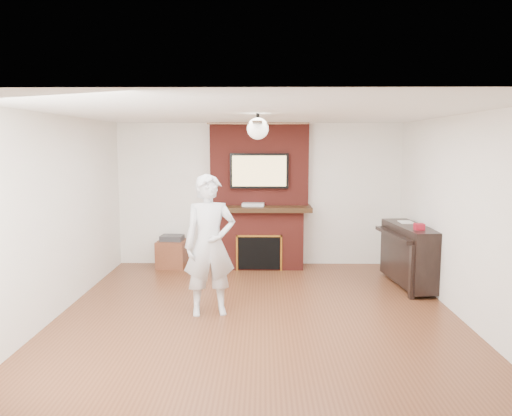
{
  "coord_description": "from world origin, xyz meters",
  "views": [
    {
      "loc": [
        0.06,
        -6.03,
        2.14
      ],
      "look_at": [
        -0.03,
        0.9,
        1.25
      ],
      "focal_mm": 35.0,
      "sensor_mm": 36.0,
      "label": 1
    }
  ],
  "objects_px": {
    "piano": "(410,254)",
    "person": "(210,245)",
    "fireplace": "(259,210)",
    "side_table": "(172,252)"
  },
  "relations": [
    {
      "from": "fireplace",
      "to": "person",
      "type": "xyz_separation_m",
      "value": [
        -0.6,
        -2.48,
        -0.11
      ]
    },
    {
      "from": "fireplace",
      "to": "piano",
      "type": "relative_size",
      "value": 1.72
    },
    {
      "from": "fireplace",
      "to": "piano",
      "type": "xyz_separation_m",
      "value": [
        2.27,
        -1.19,
        -0.5
      ]
    },
    {
      "from": "person",
      "to": "side_table",
      "type": "distance_m",
      "value": 2.66
    },
    {
      "from": "fireplace",
      "to": "piano",
      "type": "bearing_deg",
      "value": -27.71
    },
    {
      "from": "fireplace",
      "to": "person",
      "type": "bearing_deg",
      "value": -103.59
    },
    {
      "from": "fireplace",
      "to": "side_table",
      "type": "xyz_separation_m",
      "value": [
        -1.52,
        -0.07,
        -0.74
      ]
    },
    {
      "from": "person",
      "to": "side_table",
      "type": "height_order",
      "value": "person"
    },
    {
      "from": "fireplace",
      "to": "person",
      "type": "distance_m",
      "value": 2.56
    },
    {
      "from": "piano",
      "to": "person",
      "type": "bearing_deg",
      "value": -161.78
    }
  ]
}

